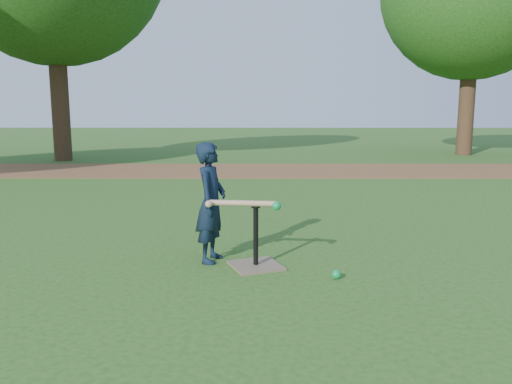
{
  "coord_description": "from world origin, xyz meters",
  "views": [
    {
      "loc": [
        -0.27,
        -4.53,
        1.41
      ],
      "look_at": [
        -0.3,
        0.19,
        0.65
      ],
      "focal_mm": 35.0,
      "sensor_mm": 36.0,
      "label": 1
    }
  ],
  "objects": [
    {
      "name": "batting_tee",
      "position": [
        -0.3,
        -0.11,
        0.11
      ],
      "size": [
        0.56,
        0.56,
        0.61
      ],
      "color": "#75604A",
      "rests_on": "ground"
    },
    {
      "name": "child",
      "position": [
        -0.72,
        0.08,
        0.57
      ],
      "size": [
        0.35,
        0.46,
        1.13
      ],
      "primitive_type": "imported",
      "rotation": [
        0.0,
        0.0,
        1.37
      ],
      "color": "black",
      "rests_on": "ground"
    },
    {
      "name": "wiffle_ball_ground",
      "position": [
        0.39,
        -0.44,
        0.04
      ],
      "size": [
        0.08,
        0.08,
        0.08
      ],
      "primitive_type": "sphere",
      "color": "#0D9347",
      "rests_on": "ground"
    },
    {
      "name": "ground",
      "position": [
        0.0,
        0.0,
        0.0
      ],
      "size": [
        80.0,
        80.0,
        0.0
      ],
      "primitive_type": "plane",
      "color": "#285116",
      "rests_on": "ground"
    },
    {
      "name": "swing_action",
      "position": [
        -0.39,
        -0.15,
        0.6
      ],
      "size": [
        0.68,
        0.17,
        0.08
      ],
      "color": "tan",
      "rests_on": "ground"
    },
    {
      "name": "dirt_strip",
      "position": [
        0.0,
        7.5,
        0.01
      ],
      "size": [
        24.0,
        3.0,
        0.01
      ],
      "primitive_type": "cube",
      "color": "brown",
      "rests_on": "ground"
    }
  ]
}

